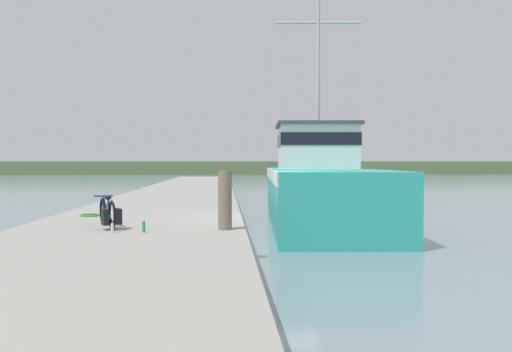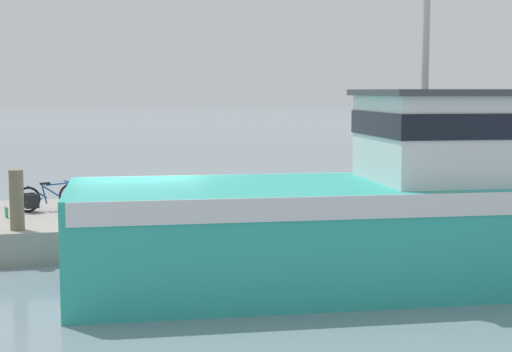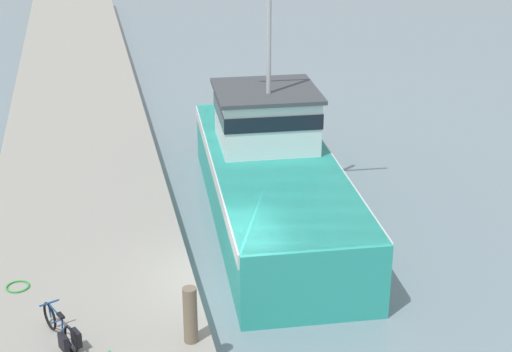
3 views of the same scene
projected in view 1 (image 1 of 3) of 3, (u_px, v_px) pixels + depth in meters
name	position (u px, v px, depth m)	size (l,w,h in m)	color
ground_plane	(270.00, 243.00, 13.57)	(320.00, 320.00, 0.00)	gray
dock_pier	(144.00, 231.00, 13.35)	(5.25, 80.00, 0.72)	gray
far_shoreline	(388.00, 168.00, 95.54)	(180.00, 5.00, 2.47)	#567047
fishing_boat_main	(319.00, 185.00, 18.46)	(4.34, 13.51, 8.71)	teal
bicycle_touring	(109.00, 214.00, 11.29)	(0.85, 1.62, 0.71)	black
mooring_post	(225.00, 200.00, 10.98)	(0.30, 0.30, 1.29)	#756651
hose_coil	(91.00, 215.00, 13.84)	(0.56, 0.56, 0.04)	green
water_bottle_on_curb	(144.00, 227.00, 10.55)	(0.06, 0.06, 0.24)	green
water_bottle_by_bike	(112.00, 228.00, 10.43)	(0.06, 0.06, 0.20)	silver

